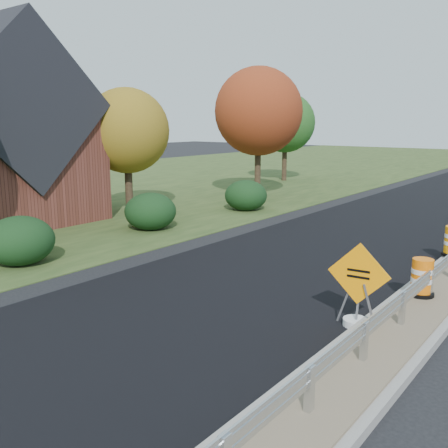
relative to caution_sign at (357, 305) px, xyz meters
The scene contains 10 objects.
grass_verge_near 27.11m from the caution_sign, 148.45° to the left, with size 30.00×120.00×0.03m, color #2E431D.
milled_overlay 14.62m from the caution_sign, 103.86° to the left, with size 7.20×120.00×0.01m, color black.
hedge_south 10.27m from the caution_sign, 169.81° to the right, with size 2.09×2.09×1.52m, color black.
hedge_mid 11.40m from the caution_sign, 158.46° to the left, with size 2.09×2.09×1.52m, color black.
hedge_north 14.35m from the caution_sign, 134.76° to the left, with size 2.09×2.09×1.52m, color black.
tree_near_yellow 15.77m from the caution_sign, 156.32° to the left, with size 3.96×3.96×5.88m.
tree_near_red 19.15m from the caution_sign, 130.47° to the left, with size 4.95×4.95×7.35m.
tree_near_back 27.10m from the caution_sign, 124.24° to the left, with size 4.29×4.29×6.37m.
caution_sign is the anchor object (origin of this frame).
barrel_median_near 2.29m from the caution_sign, 72.23° to the left, with size 0.62×0.62×0.90m.
Camera 1 is at (3.01, -13.91, 4.34)m, focal length 40.00 mm.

